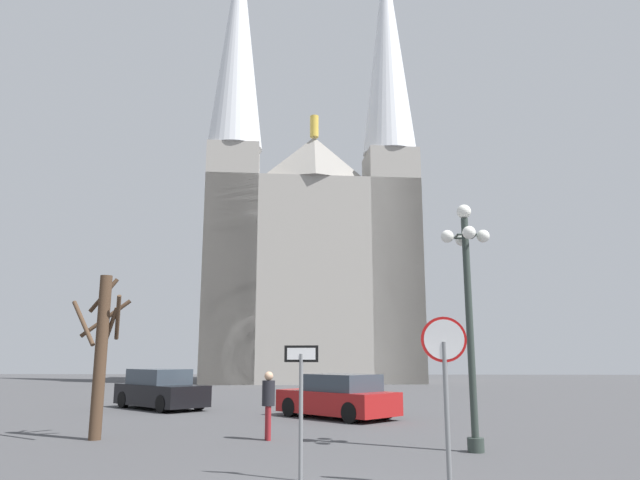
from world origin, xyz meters
TOP-DOWN VIEW (x-y plane):
  - cathedral at (-2.22, 39.75)m, footprint 18.15×12.71m
  - stop_sign at (2.02, 2.24)m, footprint 0.73×0.19m
  - one_way_arrow_sign at (-0.35, 2.76)m, footprint 0.60×0.12m
  - street_lamp at (3.22, 5.80)m, footprint 1.12×1.12m
  - bare_tree at (-5.80, 7.34)m, footprint 1.33×1.62m
  - parked_car_near_black at (-6.86, 15.87)m, footprint 4.41×4.25m
  - parked_car_far_red at (0.19, 12.71)m, footprint 4.31×4.23m
  - pedestrian_walking at (-1.50, 7.44)m, footprint 0.32×0.32m

SIDE VIEW (x-z plane):
  - parked_car_far_red at x=0.19m, z-range -0.04..1.40m
  - parked_car_near_black at x=-6.86m, z-range -0.05..1.48m
  - pedestrian_walking at x=-1.50m, z-range 0.17..1.83m
  - one_way_arrow_sign at x=-0.35m, z-range 0.31..2.53m
  - stop_sign at x=2.02m, z-range 0.53..3.20m
  - bare_tree at x=-5.80m, z-range 0.16..4.26m
  - street_lamp at x=3.22m, z-range 0.59..6.11m
  - cathedral at x=-2.22m, z-range -7.45..31.29m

